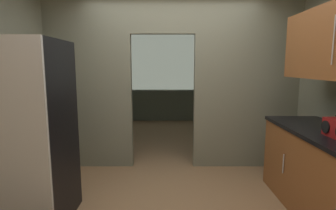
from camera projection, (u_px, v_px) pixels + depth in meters
kitchen_partition at (174, 72)px, 3.98m from camera, size 3.78×0.12×2.75m
adjoining_room_shell at (170, 73)px, 6.32m from camera, size 3.78×3.53×2.75m
refrigerator at (24, 134)px, 2.56m from camera, size 0.79×0.77×1.80m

